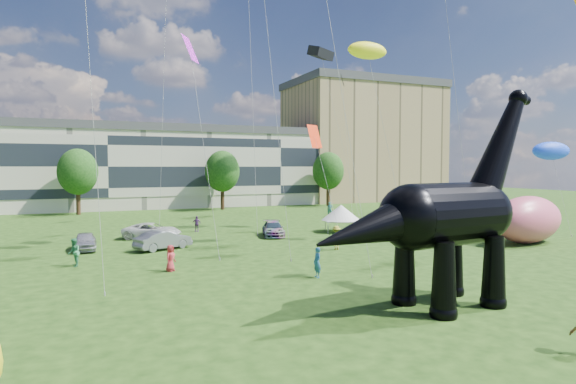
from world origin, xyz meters
name	(u,v)px	position (x,y,z in m)	size (l,w,h in m)	color
ground	(367,315)	(0.00, 0.00, 0.00)	(220.00, 220.00, 0.00)	#16330C
terrace_row	(106,170)	(-8.00, 62.00, 6.00)	(78.00, 11.00, 12.00)	beige
apartment_block	(362,144)	(40.00, 65.00, 11.00)	(28.00, 18.00, 22.00)	tan
tree_mid_left	(78,168)	(-12.00, 53.00, 6.29)	(5.20, 5.20, 9.44)	#382314
tree_mid_right	(222,168)	(8.00, 53.00, 6.29)	(5.20, 5.20, 9.44)	#382314
tree_far_right	(328,168)	(26.00, 53.00, 6.29)	(5.20, 5.20, 9.44)	#382314
dinosaur_sculpture	(441,219)	(3.77, -0.22, 4.07)	(13.25, 4.07, 10.78)	black
car_silver	(85,241)	(-11.26, 22.56, 0.69)	(1.63, 4.05, 1.38)	#B5B6BA
car_grey	(163,240)	(-5.64, 20.54, 0.74)	(1.57, 4.51, 1.49)	gray
car_white	(152,231)	(-5.69, 26.67, 0.71)	(2.36, 5.12, 1.42)	silver
car_dark	(273,229)	(4.92, 23.90, 0.67)	(1.88, 4.63, 1.35)	#595960
gazebo_near	(341,213)	(12.21, 24.07, 1.90)	(5.04, 5.04, 2.70)	silver
gazebo_far	(390,208)	(20.41, 27.40, 1.84)	(3.93, 3.93, 2.62)	white
inflatable_pink	(528,220)	(23.29, 11.68, 2.00)	(8.00, 4.00, 4.00)	#E05776
visitors	(284,244)	(2.14, 14.50, 0.87)	(38.99, 45.58, 1.88)	#368756
kites	(262,0)	(4.88, 26.61, 22.51)	(64.41, 47.84, 28.96)	red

